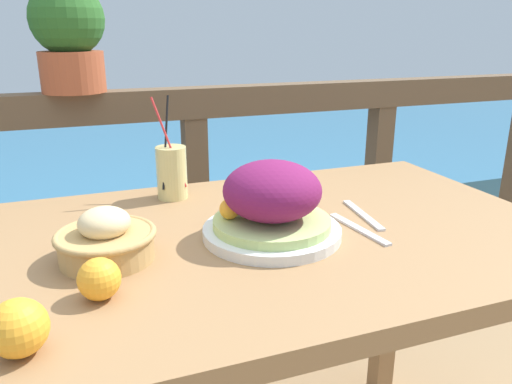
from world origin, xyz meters
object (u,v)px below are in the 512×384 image
drink_glass (172,172)px  bread_basket (106,239)px  salad_plate (272,205)px  potted_plant (69,35)px

drink_glass → bread_basket: bearing=-120.6°
salad_plate → potted_plant: size_ratio=0.91×
bread_basket → potted_plant: (-0.02, 0.66, 0.33)m
salad_plate → bread_basket: salad_plate is taller
drink_glass → bread_basket: 0.34m
salad_plate → drink_glass: drink_glass is taller
drink_glass → potted_plant: 0.52m
salad_plate → drink_glass: (-0.13, 0.30, -0.00)m
drink_glass → potted_plant: (-0.19, 0.37, 0.31)m
drink_glass → bread_basket: size_ratio=1.38×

